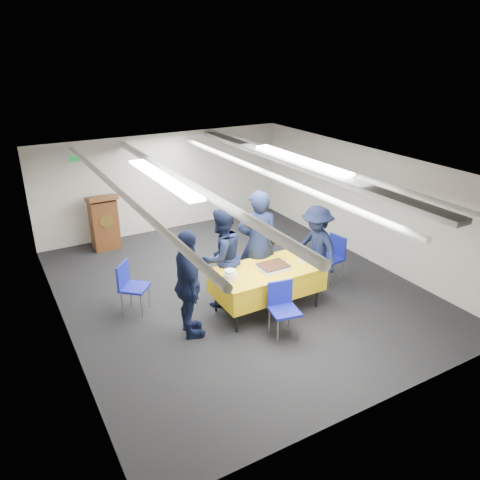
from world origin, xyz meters
The scene contains 14 objects.
ground centered at (0.00, 0.00, 0.00)m, with size 7.00×7.00×0.00m, color black.
room_shell centered at (0.09, 0.41, 1.81)m, with size 6.00×7.00×2.30m.
serving_table centered at (0.09, -0.89, 0.56)m, with size 1.81×0.95×0.77m.
sheet_cake centered at (0.16, -0.96, 0.81)m, with size 0.49×0.38×0.09m.
plate_stack_left centered at (-0.63, -0.94, 0.85)m, with size 0.21×0.21×0.16m.
plate_stack_right centered at (0.78, -0.94, 0.85)m, with size 0.23×0.23×0.17m.
podium centered at (-1.60, 3.05, 0.61)m, with size 0.62×0.53×1.25m.
chair_near centered at (-0.10, -1.61, 0.53)m, with size 0.49×0.49×0.87m.
chair_right centered at (1.77, -0.56, 0.53)m, with size 0.47×0.47×0.87m.
chair_left centered at (-1.92, 0.19, 0.53)m, with size 0.59×0.59×0.87m.
sailor_a centered at (0.22, -0.35, 0.97)m, with size 0.71×0.47×1.94m, color black.
sailor_b centered at (-0.47, -0.32, 0.86)m, with size 0.84×0.66×1.73m, color black.
sailor_c centered at (-1.34, -0.94, 0.87)m, with size 1.02×0.42×1.73m, color black.
sailor_d centered at (1.29, -0.62, 0.78)m, with size 1.01×0.58×1.56m, color black.
Camera 1 is at (-3.70, -6.67, 4.19)m, focal length 35.00 mm.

